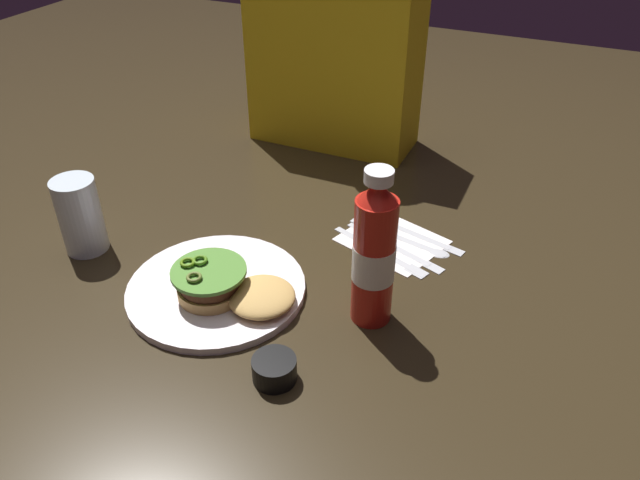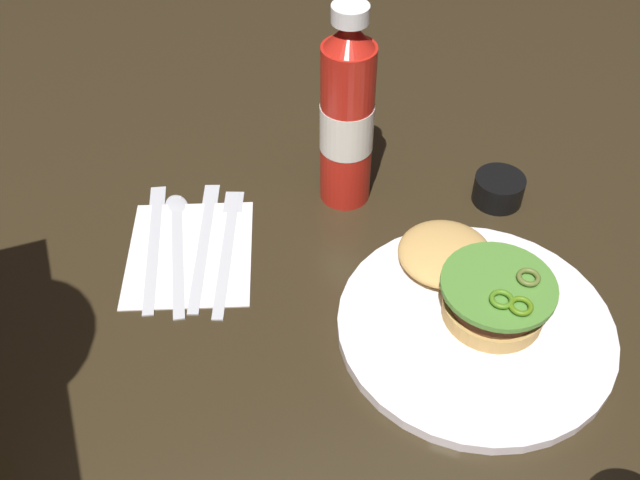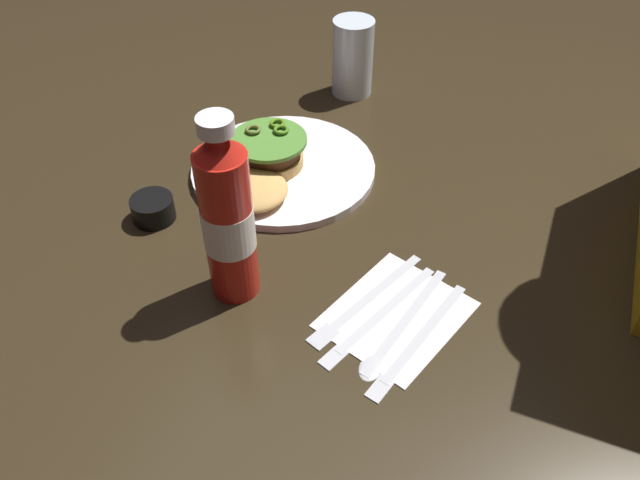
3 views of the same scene
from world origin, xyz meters
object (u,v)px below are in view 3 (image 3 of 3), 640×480
Objects in this scene: spoon_utensil at (394,335)px; butter_knife at (414,344)px; dinner_plate at (283,169)px; ketchup_bottle at (228,219)px; burger_sandwich at (263,165)px; fork_utensil at (359,304)px; condiment_cup at (153,209)px; steak_knife at (374,319)px; napkin at (397,314)px; water_glass at (353,57)px.

spoon_utensil and butter_knife have the same top height.
dinner_plate is 1.13× the size of ketchup_bottle.
burger_sandwich is 0.99× the size of fork_utensil.
condiment_cup is 0.30× the size of steak_knife.
ketchup_bottle is 0.25m from butter_knife.
napkin is 0.03m from steak_knife.
burger_sandwich is 0.30m from water_glass.
dinner_plate is 0.36m from butter_knife.
fork_utensil is (0.01, -0.05, 0.00)m from napkin.
condiment_cup reaches higher than steak_knife.
ketchup_bottle is 0.23m from napkin.
butter_knife is (0.50, 0.26, -0.06)m from water_glass.
burger_sandwich reaches higher than butter_knife.
napkin is 0.03m from spoon_utensil.
dinner_plate is 0.29m from fork_utensil.
dinner_plate is 2.10× the size of water_glass.
steak_knife is at bearing 94.01° from ketchup_bottle.
water_glass is at bearing 177.69° from dinner_plate.
butter_knife is at bearing 67.74° from fork_utensil.
condiment_cup is (0.43, -0.13, -0.05)m from water_glass.
ketchup_bottle reaches higher than water_glass.
butter_knife is at bearing 80.82° from spoon_utensil.
ketchup_bottle is at bearing -80.65° from napkin.
water_glass reaches higher than spoon_utensil.
condiment_cup is 0.37× the size of napkin.
burger_sandwich is at bearing -163.19° from ketchup_bottle.
burger_sandwich is 0.36m from butter_knife.
ketchup_bottle is 1.28× the size of fork_utensil.
steak_knife is at bearing -114.56° from spoon_utensil.
fork_utensil is at bearing 21.53° from water_glass.
ketchup_bottle is at bearing -91.24° from butter_knife.
water_glass reaches higher than condiment_cup.
water_glass reaches higher than napkin.
burger_sandwich is 0.28m from fork_utensil.
water_glass is at bearing -154.47° from spoon_utensil.
ketchup_bottle is 1.25× the size of steak_knife.
condiment_cup reaches higher than dinner_plate.
dinner_plate is 0.26m from ketchup_bottle.
condiment_cup is 0.38m from spoon_utensil.
water_glass is at bearing -158.47° from fork_utensil.
burger_sandwich is at bearing -128.85° from steak_knife.
ketchup_bottle reaches higher than fork_utensil.
napkin is 0.82× the size of steak_knife.
ketchup_bottle is 0.19m from fork_utensil.
condiment_cup reaches higher than fork_utensil.
water_glass is 0.68× the size of spoon_utensil.
burger_sandwich reaches higher than fork_utensil.
burger_sandwich is 0.23m from ketchup_bottle.
burger_sandwich reaches higher than napkin.
spoon_utensil is at bearing 62.13° from fork_utensil.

